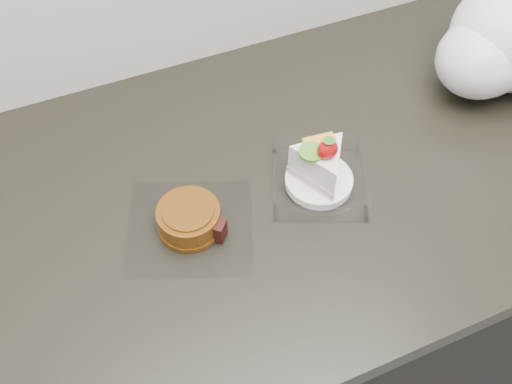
# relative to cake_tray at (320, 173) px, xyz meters

# --- Properties ---
(counter) EXTENTS (2.04, 0.64, 0.90)m
(counter) POSITION_rel_cake_tray_xyz_m (-0.05, 0.04, -0.48)
(counter) COLOR black
(counter) RESTS_ON ground
(cake_tray) EXTENTS (0.18, 0.18, 0.11)m
(cake_tray) POSITION_rel_cake_tray_xyz_m (0.00, 0.00, 0.00)
(cake_tray) COLOR white
(cake_tray) RESTS_ON counter
(mooncake_wrap) EXTENTS (0.23, 0.22, 0.04)m
(mooncake_wrap) POSITION_rel_cake_tray_xyz_m (-0.20, 0.00, -0.01)
(mooncake_wrap) COLOR white
(mooncake_wrap) RESTS_ON counter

